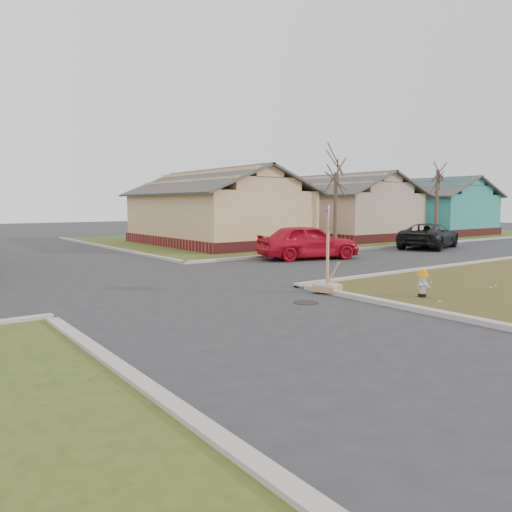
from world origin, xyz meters
TOP-DOWN VIEW (x-y plane):
  - ground at (0.00, 0.00)m, footprint 120.00×120.00m
  - verge_far_right at (22.00, 18.00)m, footprint 37.00×19.00m
  - curbs at (0.00, 5.00)m, footprint 80.00×40.00m
  - manhole at (2.20, -0.50)m, footprint 0.64×0.64m
  - side_house_yellow at (10.00, 16.50)m, footprint 7.60×11.60m
  - side_house_tan at (20.00, 16.50)m, footprint 7.60×11.60m
  - side_house_teal at (30.00, 16.50)m, footprint 7.60×11.60m
  - tree_mid_right at (14.00, 10.20)m, footprint 0.22×0.22m
  - tree_far_right at (24.00, 10.50)m, footprint 0.22×0.22m
  - fire_hydrant at (5.04, -1.93)m, footprint 0.29×0.29m
  - stop_sign at (3.65, 0.21)m, footprint 0.69×0.67m
  - red_sedan at (9.06, 7.01)m, footprint 4.99×3.16m
  - dark_pickup at (18.37, 7.12)m, footprint 5.54×3.85m

SIDE VIEW (x-z plane):
  - ground at x=0.00m, z-range 0.00..0.00m
  - curbs at x=0.00m, z-range -0.06..0.06m
  - manhole at x=2.20m, z-range 0.00..0.01m
  - verge_far_right at x=22.00m, z-range 0.00..0.05m
  - fire_hydrant at x=5.04m, z-range 0.09..0.86m
  - stop_sign at x=3.65m, z-range -0.64..1.78m
  - dark_pickup at x=18.37m, z-range 0.00..1.40m
  - red_sedan at x=9.06m, z-range 0.00..1.58m
  - tree_mid_right at x=14.00m, z-range 0.05..4.25m
  - side_house_yellow at x=10.00m, z-range -0.16..4.54m
  - side_house_tan at x=20.00m, z-range -0.16..4.54m
  - side_house_teal at x=30.00m, z-range -0.16..4.54m
  - tree_far_right at x=24.00m, z-range 0.05..4.81m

